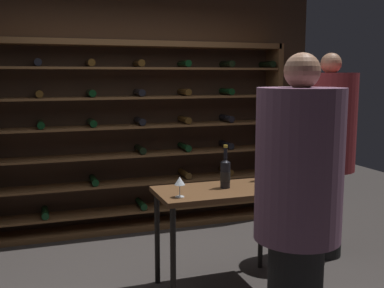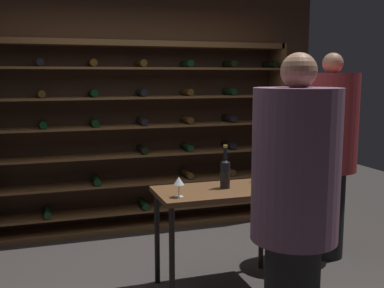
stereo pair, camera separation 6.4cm
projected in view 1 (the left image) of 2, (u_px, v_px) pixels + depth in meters
name	position (u px, v px, depth m)	size (l,w,h in m)	color
back_wall	(128.00, 99.00, 5.27)	(4.53, 0.10, 2.93)	#3D2B1E
wine_rack	(141.00, 137.00, 5.17)	(3.39, 0.32, 2.09)	brown
tasting_table	(222.00, 201.00, 3.74)	(1.06, 0.55, 0.82)	brown
person_host_in_suit	(298.00, 201.00, 2.64)	(0.49, 0.49, 1.85)	black
person_bystander_red_print	(327.00, 146.00, 4.36)	(0.51, 0.51, 1.93)	black
wine_bottle_green_slim	(263.00, 166.00, 4.00)	(0.07, 0.07, 0.35)	black
wine_bottle_amber_reserve	(225.00, 173.00, 3.74)	(0.08, 0.08, 0.35)	black
wine_glass_stemmed_left	(271.00, 178.00, 3.67)	(0.09, 0.09, 0.14)	silver
wine_glass_stemmed_center	(180.00, 182.00, 3.46)	(0.08, 0.08, 0.15)	silver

